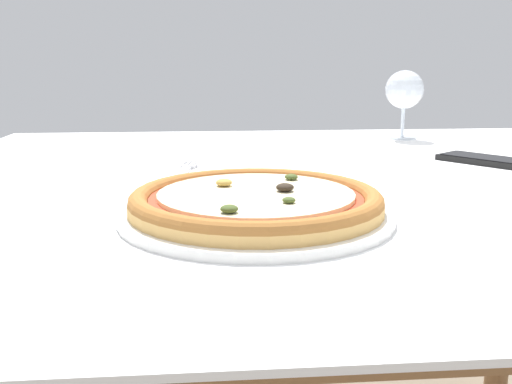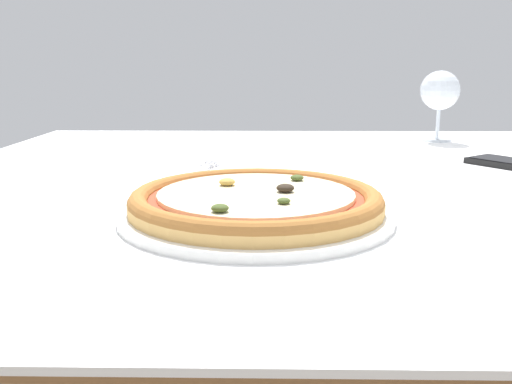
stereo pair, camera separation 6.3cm
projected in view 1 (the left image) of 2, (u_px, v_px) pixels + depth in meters
The scene contains 5 objects.
dining_table at pixel (336, 219), 0.91m from camera, with size 1.35×1.15×0.72m.
pizza_plate at pixel (256, 203), 0.63m from camera, with size 0.30×0.30×0.04m.
fork at pixel (185, 170), 0.91m from camera, with size 0.04×0.17×0.00m.
wine_glass_far_left at pixel (404, 91), 1.28m from camera, with size 0.09×0.09×0.15m.
cell_phone at pixel (483, 160), 0.99m from camera, with size 0.14×0.16×0.01m.
Camera 1 is at (-0.20, -0.87, 0.89)m, focal length 40.00 mm.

